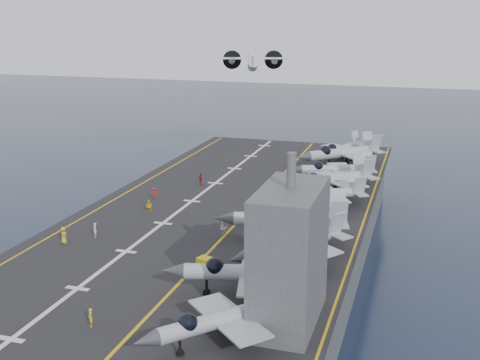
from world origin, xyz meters
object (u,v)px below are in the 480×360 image
(fighter_jet_0, at_px, (221,318))
(tow_cart_a, at_px, (206,263))
(transport_plane, at_px, (253,64))
(island_superstructure, at_px, (290,240))

(fighter_jet_0, distance_m, tow_cart_a, 15.28)
(fighter_jet_0, xyz_separation_m, transport_plane, (-25.72, 97.95, 12.26))
(island_superstructure, height_order, fighter_jet_0, island_superstructure)
(island_superstructure, relative_size, transport_plane, 0.53)
(fighter_jet_0, xyz_separation_m, tow_cart_a, (-6.39, 13.77, -1.72))
(island_superstructure, bearing_deg, transport_plane, 107.97)
(tow_cart_a, bearing_deg, transport_plane, 102.93)
(island_superstructure, height_order, tow_cart_a, island_superstructure)
(transport_plane, bearing_deg, island_superstructure, -72.03)
(island_superstructure, distance_m, transport_plane, 97.57)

